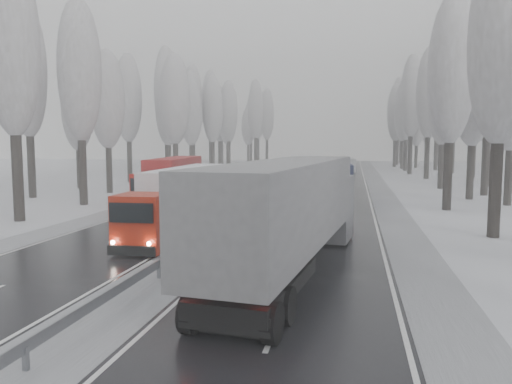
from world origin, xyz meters
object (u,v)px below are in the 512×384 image
(truck_red_white, at_px, (184,194))
(truck_blue_box, at_px, (335,179))
(truck_red_red, at_px, (172,177))
(truck_cream_box, at_px, (329,171))
(box_truck_distant, at_px, (348,165))
(truck_grey_tarp, at_px, (294,208))

(truck_red_white, bearing_deg, truck_blue_box, 57.51)
(truck_blue_box, height_order, truck_red_red, truck_red_red)
(truck_blue_box, distance_m, truck_cream_box, 11.87)
(truck_blue_box, relative_size, box_truck_distant, 2.08)
(truck_blue_box, bearing_deg, box_truck_distant, 85.32)
(truck_red_white, bearing_deg, truck_grey_tarp, -51.11)
(truck_grey_tarp, relative_size, truck_blue_box, 1.27)
(truck_grey_tarp, relative_size, truck_cream_box, 1.22)
(truck_cream_box, relative_size, truck_red_red, 0.96)
(truck_grey_tarp, height_order, truck_red_red, truck_grey_tarp)
(box_truck_distant, distance_m, truck_red_white, 60.42)
(truck_red_red, bearing_deg, truck_cream_box, 40.37)
(truck_blue_box, height_order, truck_cream_box, truck_cream_box)
(truck_cream_box, xyz_separation_m, box_truck_distant, (1.68, 33.32, -0.91))
(truck_red_red, bearing_deg, box_truck_distant, 66.08)
(truck_red_red, bearing_deg, truck_blue_box, 1.51)
(box_truck_distant, distance_m, truck_red_red, 49.37)
(truck_red_red, bearing_deg, truck_grey_tarp, -65.18)
(truck_grey_tarp, height_order, truck_red_white, truck_grey_tarp)
(truck_grey_tarp, bearing_deg, truck_red_red, 128.46)
(truck_grey_tarp, xyz_separation_m, truck_blue_box, (0.72, 23.50, -0.56))
(truck_cream_box, height_order, truck_red_red, truck_red_red)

